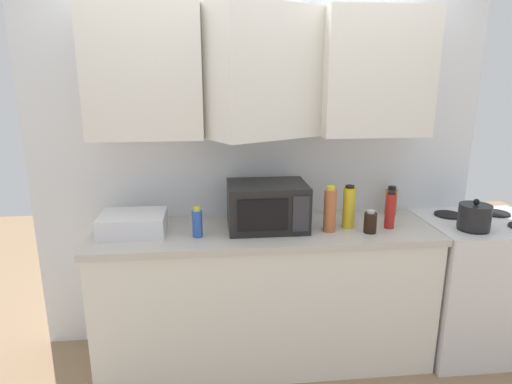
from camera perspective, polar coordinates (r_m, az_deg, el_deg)
wall_back_with_cabinets at (r=2.74m, az=0.67°, el=10.11°), size 2.96×0.61×2.60m
counter_run at (r=2.85m, az=1.14°, el=-13.34°), size 2.09×0.63×0.90m
stove_range at (r=3.31m, az=27.07°, el=-10.85°), size 0.76×0.64×0.91m
kettle at (r=2.93m, az=26.97°, el=-2.88°), size 0.19×0.19×0.18m
microwave at (r=2.64m, az=1.49°, el=-1.83°), size 0.48×0.37×0.28m
dish_rack at (r=2.67m, az=-15.95°, el=-4.03°), size 0.38×0.30×0.12m
bottle_amber_vinegar at (r=3.05m, az=17.46°, el=-1.16°), size 0.08×0.08×0.19m
bottle_blue_cleaner at (r=2.52m, az=-7.79°, el=-4.08°), size 0.06×0.06×0.18m
bottle_spice_jar at (r=2.61m, az=9.77°, el=-2.35°), size 0.07×0.07×0.28m
bottle_red_sauce at (r=2.76m, az=17.35°, el=-2.33°), size 0.06×0.06×0.23m
bottle_soy_dark at (r=2.66m, az=14.90°, el=-3.90°), size 0.08×0.08×0.14m
bottle_yellow_mustard at (r=2.70m, az=12.19°, el=-1.99°), size 0.07×0.07×0.27m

